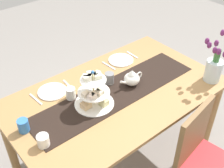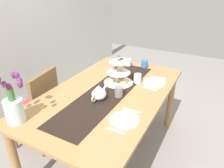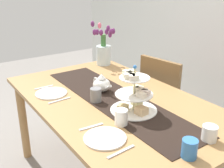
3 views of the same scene
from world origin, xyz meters
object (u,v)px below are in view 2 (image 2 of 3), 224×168
at_px(tiered_cake_stand, 119,73).
at_px(knife_left, 132,110).
at_px(knife_right, 159,78).
at_px(mug_orange, 144,64).
at_px(mug_grey, 119,92).
at_px(cream_jug, 128,62).
at_px(chair_left, 39,107).
at_px(teapot, 99,94).
at_px(dining_table, 108,100).
at_px(dinner_plate_right, 154,83).
at_px(dinner_plate_left, 125,120).
at_px(fork_right, 150,89).
at_px(fork_left, 116,131).
at_px(mug_white_text, 138,78).
at_px(tulip_vase, 13,105).

distance_m(tiered_cake_stand, knife_left, 0.54).
bearing_deg(knife_right, mug_orange, 48.84).
bearing_deg(mug_grey, knife_right, -19.43).
xyz_separation_m(cream_jug, mug_grey, (-0.74, -0.24, 0.01)).
distance_m(tiered_cake_stand, cream_jug, 0.51).
height_order(chair_left, teapot, teapot).
xyz_separation_m(dining_table, dinner_plate_right, (0.39, -0.33, 0.10)).
distance_m(teapot, knife_left, 0.34).
relative_size(dinner_plate_left, fork_right, 1.53).
xyz_separation_m(fork_left, mug_white_text, (0.80, 0.16, 0.04)).
bearing_deg(fork_left, knife_left, 0.00).
bearing_deg(mug_grey, mug_orange, 3.20).
distance_m(knife_left, knife_right, 0.72).
height_order(fork_right, knife_right, same).
relative_size(fork_right, knife_right, 0.88).
bearing_deg(fork_right, mug_orange, 25.89).
xyz_separation_m(dining_table, mug_orange, (0.74, -0.09, 0.15)).
bearing_deg(chair_left, tiered_cake_stand, -59.17).
xyz_separation_m(knife_left, mug_orange, (0.94, 0.24, 0.04)).
distance_m(cream_jug, mug_orange, 0.20).
height_order(teapot, mug_white_text, teapot).
relative_size(tiered_cake_stand, knife_right, 1.79).
bearing_deg(tulip_vase, cream_jug, -10.42).
relative_size(knife_right, mug_white_text, 1.79).
height_order(tulip_vase, fork_left, tulip_vase).
relative_size(dining_table, tiered_cake_stand, 5.69).
height_order(dinner_plate_right, mug_grey, mug_grey).
xyz_separation_m(cream_jug, knife_left, (-0.90, -0.44, -0.04)).
xyz_separation_m(cream_jug, dinner_plate_right, (-0.32, -0.44, -0.04)).
bearing_deg(dinner_plate_right, mug_orange, 34.28).
height_order(fork_left, knife_right, same).
bearing_deg(knife_right, fork_right, 180.00).
distance_m(tiered_cake_stand, tulip_vase, 1.02).
distance_m(dining_table, teapot, 0.23).
relative_size(teapot, knife_left, 1.40).
height_order(fork_left, fork_right, same).
bearing_deg(dinner_plate_right, cream_jug, 54.22).
relative_size(mug_grey, mug_white_text, 1.00).
xyz_separation_m(fork_right, mug_grey, (-0.28, 0.20, 0.05)).
height_order(dining_table, knife_right, knife_right).
relative_size(knife_left, mug_grey, 1.79).
relative_size(teapot, mug_orange, 2.51).
xyz_separation_m(dining_table, chair_left, (-0.22, 0.74, -0.17)).
bearing_deg(mug_grey, mug_white_text, -6.63).
height_order(dinner_plate_right, mug_orange, mug_orange).
relative_size(cream_jug, mug_orange, 0.89).
xyz_separation_m(mug_grey, mug_orange, (0.78, 0.04, -0.00)).
bearing_deg(mug_orange, knife_right, -131.16).
distance_m(knife_right, mug_orange, 0.33).
relative_size(chair_left, knife_left, 5.35).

